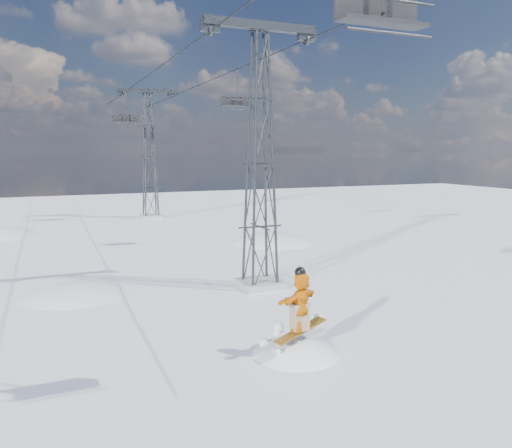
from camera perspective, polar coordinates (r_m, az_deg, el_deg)
The scene contains 9 objects.
ground at distance 15.57m, azimuth 9.74°, elevation -14.76°, with size 120.00×120.00×0.00m, color white.
snow_terrain at distance 36.89m, azimuth -16.63°, elevation -17.10°, with size 39.00×37.00×22.00m.
lift_tower_near at distance 21.79m, azimuth 0.47°, elevation 6.77°, with size 5.20×1.80×11.43m.
lift_tower_far at distance 45.83m, azimuth -12.10°, elevation 7.46°, with size 5.20×1.80×11.43m.
haul_cables at distance 33.00m, azimuth -7.79°, elevation 16.64°, with size 4.46×51.00×0.06m.
snowboarder_jump at distance 16.35m, azimuth 4.48°, elevation -19.79°, with size 4.40×4.40×6.70m.
lift_chair_near at distance 11.19m, azimuth 14.11°, elevation 22.44°, with size 2.01×0.58×2.49m.
lift_chair_mid at distance 30.70m, azimuth -2.17°, elevation 13.71°, with size 1.94×0.56×2.40m.
lift_chair_far at distance 43.56m, azimuth -14.63°, elevation 11.50°, with size 2.24×0.64×2.77m.
Camera 1 is at (-7.82, -12.00, 6.10)m, focal length 35.00 mm.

